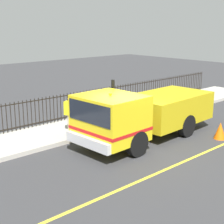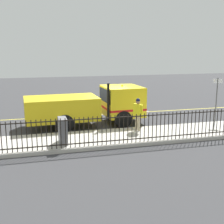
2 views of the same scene
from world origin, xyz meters
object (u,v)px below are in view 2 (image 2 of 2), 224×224
work_truck (94,104)px  traffic_cone (45,114)px  street_sign (217,95)px  utility_cabinet (63,131)px  worker_standing (138,111)px

work_truck → traffic_cone: size_ratio=9.60×
work_truck → street_sign: bearing=72.0°
street_sign → utility_cabinet: bearing=-79.7°
work_truck → traffic_cone: 3.51m
work_truck → traffic_cone: bearing=-130.8°
worker_standing → work_truck: bearing=8.0°
work_truck → utility_cabinet: bearing=-34.2°
utility_cabinet → traffic_cone: 5.58m
utility_cabinet → traffic_cone: bearing=-174.4°
utility_cabinet → work_truck: bearing=148.3°
worker_standing → traffic_cone: bearing=15.6°
work_truck → utility_cabinet: size_ratio=5.96×
worker_standing → utility_cabinet: 4.09m
worker_standing → traffic_cone: (-4.43, -4.46, -0.84)m
utility_cabinet → street_sign: size_ratio=0.45×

